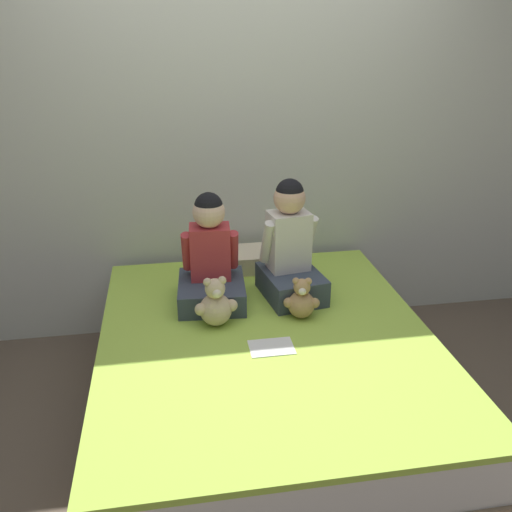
# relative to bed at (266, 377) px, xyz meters

# --- Properties ---
(ground_plane) EXTENTS (14.00, 14.00, 0.00)m
(ground_plane) POSITION_rel_bed_xyz_m (0.00, 0.00, -0.25)
(ground_plane) COLOR brown
(wall_behind_bed) EXTENTS (8.00, 0.06, 2.50)m
(wall_behind_bed) POSITION_rel_bed_xyz_m (0.00, 1.04, 1.00)
(wall_behind_bed) COLOR beige
(wall_behind_bed) RESTS_ON ground_plane
(bed) EXTENTS (1.64, 1.91, 0.51)m
(bed) POSITION_rel_bed_xyz_m (0.00, 0.00, 0.00)
(bed) COLOR #997F60
(bed) RESTS_ON ground_plane
(child_on_left) EXTENTS (0.38, 0.41, 0.61)m
(child_on_left) POSITION_rel_bed_xyz_m (-0.23, 0.40, 0.49)
(child_on_left) COLOR #384251
(child_on_left) RESTS_ON bed
(child_on_right) EXTENTS (0.35, 0.43, 0.66)m
(child_on_right) POSITION_rel_bed_xyz_m (0.20, 0.40, 0.52)
(child_on_right) COLOR #384251
(child_on_right) RESTS_ON bed
(teddy_bear_held_by_left_child) EXTENTS (0.22, 0.16, 0.26)m
(teddy_bear_held_by_left_child) POSITION_rel_bed_xyz_m (-0.24, 0.14, 0.37)
(teddy_bear_held_by_left_child) COLOR #D1B78E
(teddy_bear_held_by_left_child) RESTS_ON bed
(teddy_bear_held_by_right_child) EXTENTS (0.18, 0.14, 0.22)m
(teddy_bear_held_by_right_child) POSITION_rel_bed_xyz_m (0.21, 0.14, 0.35)
(teddy_bear_held_by_right_child) COLOR tan
(teddy_bear_held_by_right_child) RESTS_ON bed
(pillow_at_headboard) EXTENTS (0.52, 0.27, 0.11)m
(pillow_at_headboard) POSITION_rel_bed_xyz_m (0.00, 0.79, 0.31)
(pillow_at_headboard) COLOR beige
(pillow_at_headboard) RESTS_ON bed
(sign_card) EXTENTS (0.21, 0.15, 0.00)m
(sign_card) POSITION_rel_bed_xyz_m (0.00, -0.12, 0.26)
(sign_card) COLOR white
(sign_card) RESTS_ON bed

